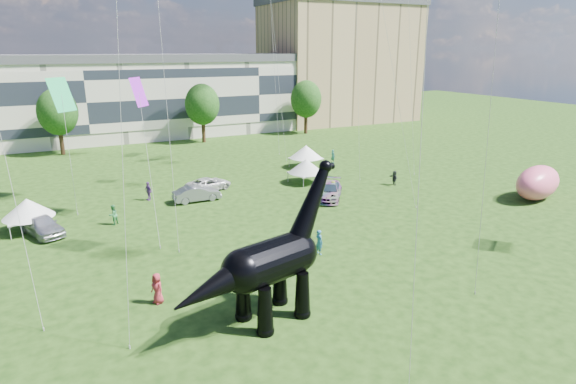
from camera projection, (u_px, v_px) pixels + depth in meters
name	position (u px, v px, depth m)	size (l,w,h in m)	color
ground	(357.00, 319.00, 25.86)	(220.00, 220.00, 0.00)	#16330C
terrace_row	(84.00, 103.00, 73.71)	(78.00, 11.00, 12.00)	beige
apartment_block	(339.00, 64.00, 95.59)	(28.00, 18.00, 22.00)	tan
tree_mid_left	(57.00, 108.00, 64.20)	(5.20, 5.20, 9.44)	#382314
tree_mid_right	(202.00, 101.00, 72.84)	(5.20, 5.20, 9.44)	#382314
tree_far_right	(306.00, 96.00, 80.62)	(5.20, 5.20, 9.44)	#382314
dinosaur_sculpture	(266.00, 266.00, 24.81)	(10.32, 4.11, 8.44)	black
car_silver	(42.00, 225.00, 37.27)	(1.95, 4.85, 1.65)	#B5B4B9
car_grey	(197.00, 194.00, 45.60)	(1.57, 4.49, 1.48)	slate
car_white	(209.00, 184.00, 49.13)	(2.20, 4.78, 1.33)	silver
car_dark	(329.00, 191.00, 46.31)	(2.22, 5.45, 1.58)	#595960
gazebo_near	(306.00, 166.00, 51.53)	(4.28, 4.28, 2.63)	silver
gazebo_far	(306.00, 152.00, 58.26)	(4.81, 4.81, 2.73)	white
gazebo_left	(28.00, 208.00, 37.82)	(4.04, 4.04, 2.68)	silver
inflatable_pink	(538.00, 183.00, 46.07)	(6.46, 3.23, 3.23)	#FF638B
visitors	(191.00, 210.00, 40.69)	(48.77, 26.41, 1.82)	#A12833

